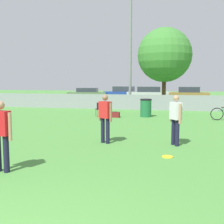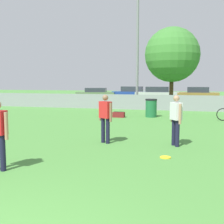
# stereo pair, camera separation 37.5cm
# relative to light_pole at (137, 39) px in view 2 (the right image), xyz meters

# --- Properties ---
(fence_backline) EXTENTS (26.50, 0.07, 1.21)m
(fence_backline) POSITION_rel_light_pole_xyz_m (1.52, -1.33, -4.67)
(fence_backline) COLOR gray
(fence_backline) RESTS_ON ground_plane
(light_pole) EXTENTS (0.90, 0.36, 8.91)m
(light_pole) POSITION_rel_light_pole_xyz_m (0.00, 0.00, 0.00)
(light_pole) COLOR gray
(light_pole) RESTS_ON ground_plane
(tree_near_pole) EXTENTS (4.30, 4.30, 6.29)m
(tree_near_pole) POSITION_rel_light_pole_xyz_m (2.51, 1.45, -1.09)
(tree_near_pole) COLOR #4C331E
(tree_near_pole) RESTS_ON ground_plane
(player_defender_red) EXTENTS (0.50, 0.38, 1.60)m
(player_defender_red) POSITION_rel_light_pole_xyz_m (1.25, -12.68, -4.31)
(player_defender_red) COLOR #191933
(player_defender_red) RESTS_ON ground_plane
(player_receiver_white) EXTENTS (0.40, 0.48, 1.60)m
(player_receiver_white) POSITION_rel_light_pole_xyz_m (3.51, -12.51, -4.31)
(player_receiver_white) COLOR #191933
(player_receiver_white) RESTS_ON ground_plane
(frisbee_disc) EXTENTS (0.30, 0.30, 0.03)m
(frisbee_disc) POSITION_rel_light_pole_xyz_m (3.32, -14.00, -5.21)
(frisbee_disc) COLOR yellow
(frisbee_disc) RESTS_ON ground_plane
(folding_chair_sideline) EXTENTS (0.60, 0.60, 0.83)m
(folding_chair_sideline) POSITION_rel_light_pole_xyz_m (-0.83, -5.77, -4.74)
(folding_chair_sideline) COLOR #333338
(folding_chair_sideline) RESTS_ON ground_plane
(trash_bin) EXTENTS (0.67, 0.67, 1.05)m
(trash_bin) POSITION_rel_light_pole_xyz_m (1.81, -5.37, -4.70)
(trash_bin) COLOR #1E6638
(trash_bin) RESTS_ON ground_plane
(gear_bag_sideline) EXTENTS (0.66, 0.36, 0.32)m
(gear_bag_sideline) POSITION_rel_light_pole_xyz_m (0.04, -5.98, -5.08)
(gear_bag_sideline) COLOR maroon
(gear_bag_sideline) RESTS_ON ground_plane
(parked_car_olive) EXTENTS (4.66, 2.44, 1.33)m
(parked_car_olive) POSITION_rel_light_pole_xyz_m (-6.54, 9.49, -4.56)
(parked_car_olive) COLOR black
(parked_car_olive) RESTS_ON ground_plane
(parked_car_blue) EXTENTS (4.41, 1.85, 1.50)m
(parked_car_blue) POSITION_rel_light_pole_xyz_m (-2.35, 9.83, -4.51)
(parked_car_blue) COLOR black
(parked_car_blue) RESTS_ON ground_plane
(parked_car_silver) EXTENTS (4.71, 2.10, 1.51)m
(parked_car_silver) POSITION_rel_light_pole_xyz_m (0.61, 8.59, -4.49)
(parked_car_silver) COLOR black
(parked_car_silver) RESTS_ON ground_plane
(parked_car_tan) EXTENTS (4.10, 1.96, 1.50)m
(parked_car_tan) POSITION_rel_light_pole_xyz_m (4.78, 8.64, -4.50)
(parked_car_tan) COLOR black
(parked_car_tan) RESTS_ON ground_plane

